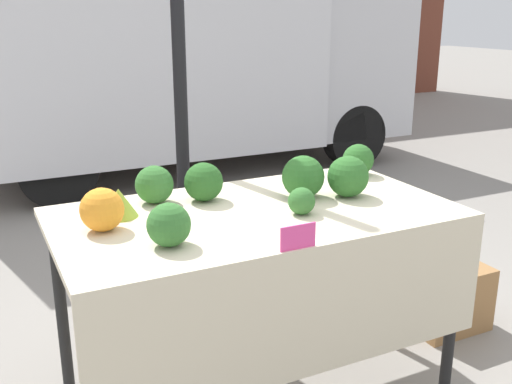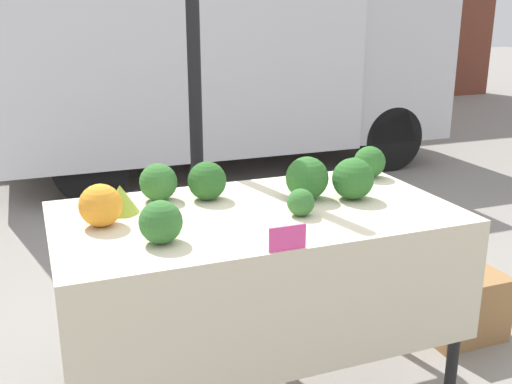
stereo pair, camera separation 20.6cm
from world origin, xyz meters
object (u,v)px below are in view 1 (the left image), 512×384
at_px(parked_truck, 172,46).
at_px(orange_cauliflower, 102,210).
at_px(price_sign, 298,237).
at_px(produce_crate, 449,298).

distance_m(parked_truck, orange_cauliflower, 4.37).
relative_size(parked_truck, price_sign, 33.87).
height_order(parked_truck, produce_crate, parked_truck).
height_order(parked_truck, orange_cauliflower, parked_truck).
distance_m(orange_cauliflower, price_sign, 0.73).
distance_m(orange_cauliflower, produce_crate, 1.98).
distance_m(parked_truck, produce_crate, 4.16).
bearing_deg(parked_truck, price_sign, -103.40).
bearing_deg(orange_cauliflower, price_sign, -40.31).
bearing_deg(produce_crate, orange_cauliflower, -178.79).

